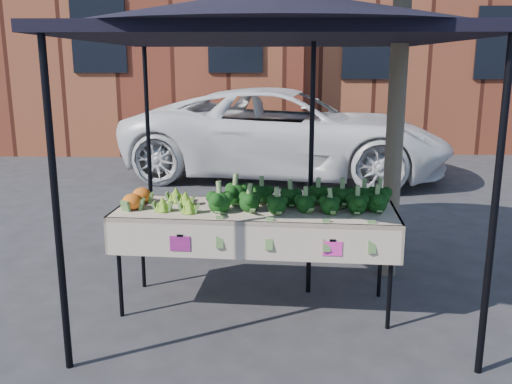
# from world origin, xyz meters

# --- Properties ---
(ground) EXTENTS (90.00, 90.00, 0.00)m
(ground) POSITION_xyz_m (0.00, 0.00, 0.00)
(ground) COLOR #29292B
(table) EXTENTS (2.46, 0.99, 0.90)m
(table) POSITION_xyz_m (0.12, 0.11, 0.45)
(table) COLOR beige
(table) RESTS_ON ground
(canopy) EXTENTS (3.16, 3.16, 2.74)m
(canopy) POSITION_xyz_m (0.27, 0.51, 1.37)
(canopy) COLOR black
(canopy) RESTS_ON ground
(broccoli_heap) EXTENTS (1.58, 0.55, 0.23)m
(broccoli_heap) POSITION_xyz_m (0.51, 0.13, 1.02)
(broccoli_heap) COLOR #12340F
(broccoli_heap) RESTS_ON table
(romanesco_cluster) EXTENTS (0.41, 0.55, 0.18)m
(romanesco_cluster) POSITION_xyz_m (-0.54, 0.14, 0.99)
(romanesco_cluster) COLOR #83AB28
(romanesco_cluster) RESTS_ON table
(cauliflower_pair) EXTENTS (0.21, 0.41, 0.16)m
(cauliflower_pair) POSITION_xyz_m (-0.91, 0.17, 0.98)
(cauliflower_pair) COLOR orange
(cauliflower_pair) RESTS_ON table
(vehicle) EXTENTS (2.11, 3.00, 5.99)m
(vehicle) POSITION_xyz_m (0.57, 5.89, 2.99)
(vehicle) COLOR white
(vehicle) RESTS_ON ground
(street_tree) EXTENTS (2.50, 2.50, 4.94)m
(street_tree) POSITION_xyz_m (1.46, 0.90, 2.47)
(street_tree) COLOR #1E4C14
(street_tree) RESTS_ON ground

